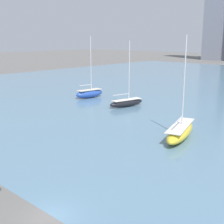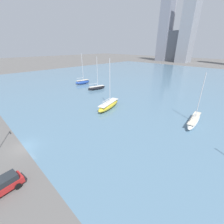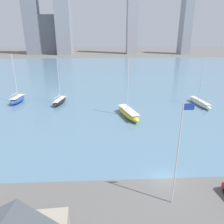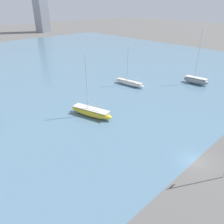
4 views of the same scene
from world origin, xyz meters
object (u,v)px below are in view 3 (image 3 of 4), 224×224
object	(u,v)px
sailboat_black	(60,101)
sailboat_yellow	(128,113)
sailboat_blue	(17,99)
sailboat_white	(200,102)
flag_pole	(178,153)

from	to	relation	value
sailboat_black	sailboat_yellow	xyz separation A→B (m)	(18.11, -10.56, 0.15)
sailboat_blue	sailboat_white	distance (m)	51.10
sailboat_black	flag_pole	bearing A→B (deg)	-49.01
sailboat_yellow	sailboat_blue	size ratio (longest dim) A/B	1.01
sailboat_black	sailboat_white	distance (m)	38.87
sailboat_white	sailboat_blue	bearing A→B (deg)	167.53
sailboat_black	sailboat_blue	size ratio (longest dim) A/B	0.94
sailboat_black	sailboat_white	xyz separation A→B (m)	(38.76, -2.96, -0.03)
sailboat_yellow	sailboat_white	size ratio (longest dim) A/B	1.18
sailboat_yellow	sailboat_blue	xyz separation A→B (m)	(-30.26, 12.12, 0.04)
flag_pole	sailboat_yellow	xyz separation A→B (m)	(-2.02, 27.84, -5.87)
flag_pole	sailboat_black	world-z (taller)	sailboat_black
sailboat_black	sailboat_blue	xyz separation A→B (m)	(-12.14, 1.56, 0.19)
sailboat_blue	sailboat_white	xyz separation A→B (m)	(50.90, -4.52, -0.22)
flag_pole	sailboat_black	bearing A→B (deg)	117.66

